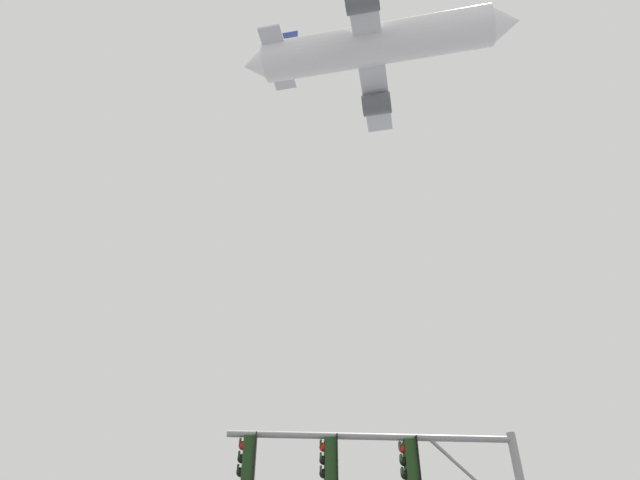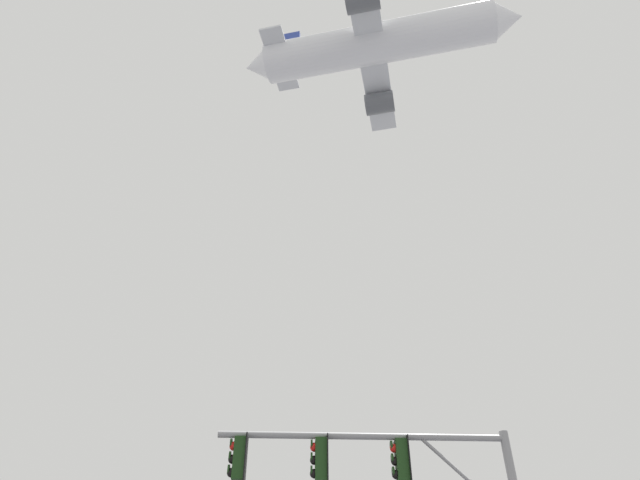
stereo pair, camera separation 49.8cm
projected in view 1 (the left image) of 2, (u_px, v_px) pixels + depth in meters
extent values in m
cylinder|color=gray|center=(371.00, 437.00, 12.46)|extent=(6.53, 0.44, 0.15)
cube|color=#193814|center=(249.00, 458.00, 12.00)|extent=(0.27, 0.33, 0.90)
cylinder|color=#193814|center=(250.00, 435.00, 12.30)|extent=(0.05, 0.05, 0.12)
cube|color=black|center=(255.00, 458.00, 12.00)|extent=(0.04, 0.46, 1.04)
sphere|color=red|center=(243.00, 446.00, 12.15)|extent=(0.20, 0.20, 0.20)
cylinder|color=#193814|center=(240.00, 443.00, 12.18)|extent=(0.05, 0.21, 0.21)
sphere|color=black|center=(242.00, 459.00, 11.98)|extent=(0.20, 0.20, 0.20)
cylinder|color=#193814|center=(239.00, 456.00, 12.02)|extent=(0.05, 0.21, 0.21)
sphere|color=black|center=(241.00, 472.00, 11.82)|extent=(0.20, 0.20, 0.20)
cylinder|color=#193814|center=(238.00, 469.00, 11.85)|extent=(0.05, 0.21, 0.21)
cube|color=#193814|center=(330.00, 460.00, 12.10)|extent=(0.27, 0.33, 0.90)
cylinder|color=#193814|center=(330.00, 436.00, 12.40)|extent=(0.05, 0.05, 0.12)
cube|color=black|center=(337.00, 460.00, 12.10)|extent=(0.04, 0.46, 1.04)
sphere|color=red|center=(324.00, 447.00, 12.25)|extent=(0.20, 0.20, 0.20)
cylinder|color=#193814|center=(321.00, 444.00, 12.28)|extent=(0.05, 0.21, 0.21)
sphere|color=black|center=(324.00, 460.00, 12.08)|extent=(0.20, 0.20, 0.20)
cylinder|color=#193814|center=(321.00, 457.00, 12.11)|extent=(0.05, 0.21, 0.21)
sphere|color=black|center=(324.00, 474.00, 11.91)|extent=(0.20, 0.20, 0.20)
cylinder|color=#193814|center=(321.00, 471.00, 11.95)|extent=(0.05, 0.21, 0.21)
cube|color=#193814|center=(411.00, 461.00, 12.19)|extent=(0.27, 0.33, 0.90)
cylinder|color=#193814|center=(408.00, 438.00, 12.50)|extent=(0.05, 0.05, 0.12)
cube|color=black|center=(417.00, 461.00, 12.20)|extent=(0.04, 0.46, 1.04)
sphere|color=red|center=(403.00, 449.00, 12.35)|extent=(0.20, 0.20, 0.20)
cylinder|color=#193814|center=(400.00, 446.00, 12.38)|extent=(0.05, 0.21, 0.21)
sphere|color=black|center=(404.00, 462.00, 12.18)|extent=(0.20, 0.20, 0.20)
cylinder|color=#193814|center=(401.00, 459.00, 12.21)|extent=(0.05, 0.21, 0.21)
sphere|color=black|center=(405.00, 475.00, 12.01)|extent=(0.20, 0.20, 0.20)
cylinder|color=#193814|center=(402.00, 472.00, 12.04)|extent=(0.05, 0.21, 0.21)
cylinder|color=white|center=(375.00, 45.00, 46.07)|extent=(19.32, 7.38, 3.38)
cone|color=white|center=(505.00, 23.00, 44.45)|extent=(2.96, 3.64, 3.22)
cone|color=white|center=(255.00, 65.00, 47.67)|extent=(2.68, 3.26, 2.88)
cube|color=silver|center=(369.00, 49.00, 45.85)|extent=(6.12, 18.06, 0.38)
cylinder|color=#595B60|center=(377.00, 104.00, 49.21)|extent=(2.89, 2.40, 1.90)
cylinder|color=#595B60|center=(362.00, 0.00, 41.27)|extent=(2.89, 2.40, 1.90)
cube|color=navy|center=(281.00, 48.00, 48.47)|extent=(2.95, 0.88, 4.02)
cube|color=silver|center=(278.00, 59.00, 47.55)|extent=(3.22, 6.61, 0.21)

